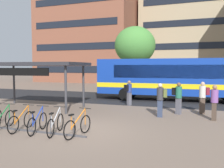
{
  "coord_description": "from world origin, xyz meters",
  "views": [
    {
      "loc": [
        4.49,
        -8.5,
        2.57
      ],
      "look_at": [
        -0.09,
        4.34,
        1.61
      ],
      "focal_mm": 38.43,
      "sensor_mm": 36.0,
      "label": 1
    }
  ],
  "objects_px": {
    "city_bus": "(175,78)",
    "parked_bicycle_blue_3": "(38,123)",
    "commuter_olive_pack_0": "(161,98)",
    "street_tree_0": "(135,45)",
    "commuter_red_pack_1": "(214,100)",
    "commuter_maroon_pack_2": "(203,95)",
    "parked_bicycle_silver_4": "(56,124)",
    "commuter_black_pack_4": "(178,96)",
    "parked_bicycle_orange_5": "(78,126)",
    "parked_bicycle_orange_2": "(21,121)",
    "commuter_black_pack_3": "(129,91)",
    "transit_shelter": "(36,65)",
    "parked_bicycle_green_1": "(3,120)"
  },
  "relations": [
    {
      "from": "city_bus",
      "to": "parked_bicycle_blue_3",
      "type": "xyz_separation_m",
      "value": [
        -4.29,
        -11.15,
        -1.39
      ]
    },
    {
      "from": "parked_bicycle_orange_5",
      "to": "commuter_olive_pack_0",
      "type": "relative_size",
      "value": 0.98
    },
    {
      "from": "parked_bicycle_orange_2",
      "to": "commuter_black_pack_4",
      "type": "distance_m",
      "value": 8.05
    },
    {
      "from": "parked_bicycle_blue_3",
      "to": "parked_bicycle_silver_4",
      "type": "bearing_deg",
      "value": -98.6
    },
    {
      "from": "parked_bicycle_orange_2",
      "to": "commuter_red_pack_1",
      "type": "distance_m",
      "value": 8.85
    },
    {
      "from": "parked_bicycle_silver_4",
      "to": "commuter_olive_pack_0",
      "type": "xyz_separation_m",
      "value": [
        3.34,
        4.53,
        0.63
      ]
    },
    {
      "from": "parked_bicycle_green_1",
      "to": "commuter_olive_pack_0",
      "type": "relative_size",
      "value": 0.97
    },
    {
      "from": "commuter_red_pack_1",
      "to": "commuter_olive_pack_0",
      "type": "bearing_deg",
      "value": -78.03
    },
    {
      "from": "parked_bicycle_orange_5",
      "to": "commuter_red_pack_1",
      "type": "distance_m",
      "value": 6.81
    },
    {
      "from": "parked_bicycle_orange_2",
      "to": "parked_bicycle_orange_5",
      "type": "height_order",
      "value": "same"
    },
    {
      "from": "commuter_red_pack_1",
      "to": "commuter_black_pack_3",
      "type": "bearing_deg",
      "value": -111.13
    },
    {
      "from": "commuter_olive_pack_0",
      "to": "commuter_black_pack_3",
      "type": "relative_size",
      "value": 1.04
    },
    {
      "from": "parked_bicycle_orange_2",
      "to": "transit_shelter",
      "type": "relative_size",
      "value": 0.27
    },
    {
      "from": "parked_bicycle_blue_3",
      "to": "transit_shelter",
      "type": "xyz_separation_m",
      "value": [
        -3.63,
        4.74,
        2.29
      ]
    },
    {
      "from": "parked_bicycle_silver_4",
      "to": "street_tree_0",
      "type": "bearing_deg",
      "value": -6.97
    },
    {
      "from": "commuter_red_pack_1",
      "to": "commuter_black_pack_3",
      "type": "xyz_separation_m",
      "value": [
        -5.11,
        2.94,
        -0.02
      ]
    },
    {
      "from": "commuter_olive_pack_0",
      "to": "street_tree_0",
      "type": "relative_size",
      "value": 0.25
    },
    {
      "from": "parked_bicycle_orange_2",
      "to": "transit_shelter",
      "type": "xyz_separation_m",
      "value": [
        -2.83,
        4.72,
        2.29
      ]
    },
    {
      "from": "parked_bicycle_blue_3",
      "to": "commuter_olive_pack_0",
      "type": "distance_m",
      "value": 6.19
    },
    {
      "from": "parked_bicycle_orange_5",
      "to": "transit_shelter",
      "type": "distance_m",
      "value": 7.47
    },
    {
      "from": "commuter_black_pack_4",
      "to": "commuter_olive_pack_0",
      "type": "bearing_deg",
      "value": -102.8
    },
    {
      "from": "parked_bicycle_blue_3",
      "to": "parked_bicycle_orange_5",
      "type": "distance_m",
      "value": 1.73
    },
    {
      "from": "parked_bicycle_blue_3",
      "to": "parked_bicycle_silver_4",
      "type": "relative_size",
      "value": 1.0
    },
    {
      "from": "city_bus",
      "to": "parked_bicycle_blue_3",
      "type": "height_order",
      "value": "city_bus"
    },
    {
      "from": "commuter_olive_pack_0",
      "to": "street_tree_0",
      "type": "xyz_separation_m",
      "value": [
        -4.95,
        14.15,
        4.0
      ]
    },
    {
      "from": "commuter_olive_pack_0",
      "to": "commuter_black_pack_4",
      "type": "xyz_separation_m",
      "value": [
        0.78,
        1.09,
        -0.0
      ]
    },
    {
      "from": "commuter_olive_pack_0",
      "to": "commuter_black_pack_4",
      "type": "height_order",
      "value": "commuter_olive_pack_0"
    },
    {
      "from": "parked_bicycle_silver_4",
      "to": "commuter_black_pack_4",
      "type": "xyz_separation_m",
      "value": [
        4.11,
        5.61,
        0.62
      ]
    },
    {
      "from": "parked_bicycle_orange_5",
      "to": "commuter_black_pack_4",
      "type": "bearing_deg",
      "value": -22.64
    },
    {
      "from": "parked_bicycle_green_1",
      "to": "parked_bicycle_orange_2",
      "type": "bearing_deg",
      "value": -95.48
    },
    {
      "from": "commuter_red_pack_1",
      "to": "commuter_maroon_pack_2",
      "type": "bearing_deg",
      "value": -153.15
    },
    {
      "from": "commuter_black_pack_3",
      "to": "commuter_black_pack_4",
      "type": "distance_m",
      "value": 3.88
    },
    {
      "from": "parked_bicycle_blue_3",
      "to": "commuter_olive_pack_0",
      "type": "bearing_deg",
      "value": -53.87
    },
    {
      "from": "parked_bicycle_silver_4",
      "to": "street_tree_0",
      "type": "relative_size",
      "value": 0.24
    },
    {
      "from": "commuter_olive_pack_0",
      "to": "commuter_red_pack_1",
      "type": "distance_m",
      "value": 2.55
    },
    {
      "from": "commuter_olive_pack_0",
      "to": "commuter_red_pack_1",
      "type": "bearing_deg",
      "value": 176.92
    },
    {
      "from": "parked_bicycle_orange_2",
      "to": "parked_bicycle_silver_4",
      "type": "xyz_separation_m",
      "value": [
        1.59,
        0.02,
        0.0
      ]
    },
    {
      "from": "parked_bicycle_blue_3",
      "to": "commuter_black_pack_3",
      "type": "height_order",
      "value": "commuter_black_pack_3"
    },
    {
      "from": "commuter_maroon_pack_2",
      "to": "street_tree_0",
      "type": "bearing_deg",
      "value": -73.47
    },
    {
      "from": "commuter_black_pack_4",
      "to": "city_bus",
      "type": "bearing_deg",
      "value": 119.08
    },
    {
      "from": "commuter_red_pack_1",
      "to": "parked_bicycle_silver_4",
      "type": "bearing_deg",
      "value": -42.77
    },
    {
      "from": "parked_bicycle_orange_2",
      "to": "commuter_olive_pack_0",
      "type": "bearing_deg",
      "value": -51.94
    },
    {
      "from": "parked_bicycle_orange_2",
      "to": "transit_shelter",
      "type": "height_order",
      "value": "transit_shelter"
    },
    {
      "from": "city_bus",
      "to": "transit_shelter",
      "type": "relative_size",
      "value": 1.93
    },
    {
      "from": "street_tree_0",
      "to": "commuter_black_pack_3",
      "type": "bearing_deg",
      "value": -77.78
    },
    {
      "from": "parked_bicycle_blue_3",
      "to": "street_tree_0",
      "type": "bearing_deg",
      "value": -9.25
    },
    {
      "from": "parked_bicycle_silver_4",
      "to": "commuter_black_pack_4",
      "type": "relative_size",
      "value": 0.97
    },
    {
      "from": "parked_bicycle_blue_3",
      "to": "parked_bicycle_silver_4",
      "type": "height_order",
      "value": "same"
    },
    {
      "from": "parked_bicycle_green_1",
      "to": "street_tree_0",
      "type": "xyz_separation_m",
      "value": [
        0.86,
        18.78,
        4.63
      ]
    },
    {
      "from": "parked_bicycle_blue_3",
      "to": "commuter_black_pack_3",
      "type": "distance_m",
      "value": 7.83
    }
  ]
}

